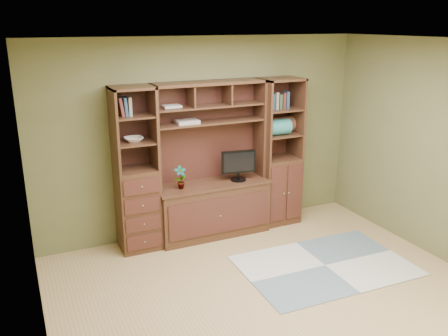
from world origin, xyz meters
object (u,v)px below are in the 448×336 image
center_hutch (212,162)px  left_tower (136,170)px  monitor (239,160)px  right_tower (279,152)px

center_hutch → left_tower: 1.00m
center_hutch → monitor: size_ratio=3.61×
center_hutch → left_tower: same height
right_tower → left_tower: bearing=180.0°
center_hutch → monitor: (0.36, -0.03, -0.01)m
monitor → left_tower: bearing=-174.0°
left_tower → monitor: size_ratio=3.61×
left_tower → right_tower: bearing=0.0°
center_hutch → right_tower: size_ratio=1.00×
left_tower → right_tower: 2.02m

